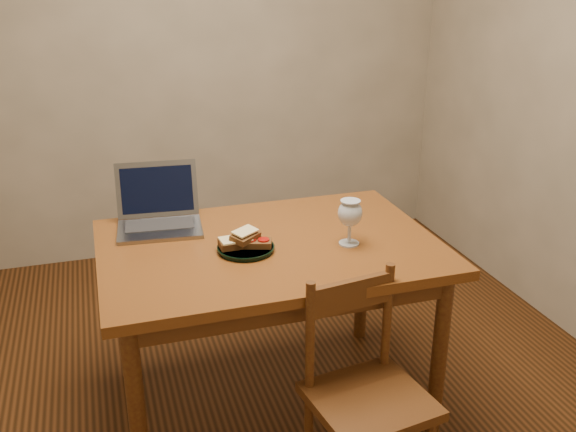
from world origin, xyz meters
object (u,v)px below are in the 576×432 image
object	(u,v)px
milk_glass	(350,222)
plate	(246,249)
table	(270,263)
laptop	(159,210)
chair	(367,385)

from	to	relation	value
milk_glass	plate	bearing A→B (deg)	171.66
table	milk_glass	size ratio (longest dim) A/B	7.11
plate	laptop	xyz separation A→B (m)	(-0.28, 0.36, 0.06)
plate	milk_glass	bearing A→B (deg)	-8.34
table	chair	distance (m)	0.63
chair	milk_glass	xyz separation A→B (m)	(0.12, 0.47, 0.39)
chair	plate	world-z (taller)	chair
chair	laptop	distance (m)	1.11
table	plate	distance (m)	0.15
plate	milk_glass	size ratio (longest dim) A/B	1.19
table	milk_glass	distance (m)	0.36
laptop	plate	bearing A→B (deg)	-47.00
chair	table	bearing A→B (deg)	98.89
milk_glass	laptop	size ratio (longest dim) A/B	0.50
table	plate	xyz separation A→B (m)	(-0.10, -0.04, 0.09)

